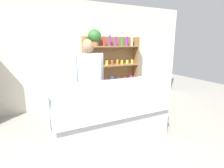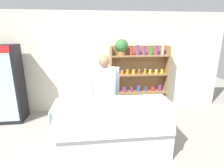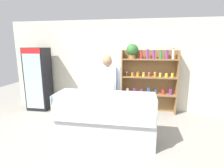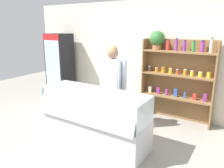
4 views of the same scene
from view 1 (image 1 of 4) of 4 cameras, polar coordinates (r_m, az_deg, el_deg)
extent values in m
plane|color=gray|center=(3.20, -0.74, -17.94)|extent=(12.00, 12.00, 0.00)
cube|color=silver|center=(4.73, -11.85, 9.21)|extent=(6.80, 0.10, 2.70)
cube|color=olive|center=(4.99, -0.69, 4.62)|extent=(1.58, 0.02, 1.82)
cube|color=olive|center=(4.58, -8.74, 3.70)|extent=(0.03, 0.28, 1.82)
cube|color=olive|center=(5.25, 7.67, 4.93)|extent=(0.03, 0.28, 1.82)
cube|color=olive|center=(4.93, 0.02, 0.21)|extent=(1.52, 0.28, 0.04)
cube|color=olive|center=(4.85, 0.02, 6.11)|extent=(1.52, 0.28, 0.04)
cube|color=olive|center=(4.81, 0.02, 12.16)|extent=(1.52, 0.28, 0.04)
cylinder|color=#996038|center=(4.61, -5.66, 12.92)|extent=(0.20, 0.20, 0.10)
sphere|color=#30682D|center=(4.62, -5.71, 15.33)|extent=(0.33, 0.33, 0.33)
cylinder|color=red|center=(4.70, -2.63, 13.64)|extent=(0.08, 0.08, 0.21)
cylinder|color=black|center=(4.71, -2.70, 15.04)|extent=(0.05, 0.05, 0.02)
cylinder|color=purple|center=(4.79, -0.76, 13.86)|extent=(0.06, 0.06, 0.25)
cylinder|color=black|center=(4.78, -0.71, 15.46)|extent=(0.04, 0.04, 0.02)
cylinder|color=purple|center=(4.85, 1.21, 13.65)|extent=(0.07, 0.07, 0.22)
cylinder|color=black|center=(4.86, 1.20, 15.01)|extent=(0.05, 0.05, 0.02)
cylinder|color=#2D8C38|center=(4.93, 3.28, 13.58)|extent=(0.06, 0.06, 0.21)
cylinder|color=black|center=(4.95, 3.21, 14.87)|extent=(0.04, 0.04, 0.02)
cylinder|color=purple|center=(5.05, 4.78, 13.63)|extent=(0.08, 0.08, 0.22)
cylinder|color=black|center=(5.03, 4.95, 14.99)|extent=(0.05, 0.05, 0.02)
cylinder|color=silver|center=(5.12, 6.49, 13.89)|extent=(0.06, 0.06, 0.28)
cylinder|color=black|center=(5.12, 6.57, 15.52)|extent=(0.04, 0.04, 0.02)
cylinder|color=brown|center=(4.59, -7.30, 6.51)|extent=(0.08, 0.08, 0.11)
cylinder|color=silver|center=(4.58, -7.33, 7.27)|extent=(0.08, 0.08, 0.01)
cylinder|color=orange|center=(4.66, -5.31, 6.54)|extent=(0.07, 0.07, 0.09)
cylinder|color=silver|center=(4.64, -5.29, 7.16)|extent=(0.07, 0.07, 0.01)
cylinder|color=orange|center=(4.72, -3.54, 6.83)|extent=(0.08, 0.08, 0.12)
cylinder|color=gold|center=(4.70, -3.49, 7.60)|extent=(0.08, 0.08, 0.01)
cylinder|color=yellow|center=(4.79, -1.69, 6.89)|extent=(0.08, 0.08, 0.11)
cylinder|color=silver|center=(4.77, -1.62, 7.60)|extent=(0.08, 0.08, 0.01)
cylinder|color=#BF4C2D|center=(4.85, 0.01, 6.93)|extent=(0.06, 0.06, 0.10)
cylinder|color=silver|center=(4.83, 0.06, 7.59)|extent=(0.07, 0.07, 0.01)
cylinder|color=orange|center=(4.92, 1.76, 7.12)|extent=(0.07, 0.07, 0.12)
cylinder|color=silver|center=(4.91, 1.79, 7.87)|extent=(0.07, 0.07, 0.01)
cylinder|color=yellow|center=(4.99, 3.25, 7.10)|extent=(0.07, 0.07, 0.11)
cylinder|color=silver|center=(4.98, 3.29, 7.77)|extent=(0.07, 0.07, 0.01)
cylinder|color=yellow|center=(5.07, 4.98, 7.13)|extent=(0.08, 0.08, 0.10)
cylinder|color=silver|center=(5.06, 4.99, 7.74)|extent=(0.08, 0.08, 0.01)
cylinder|color=yellow|center=(5.14, 6.57, 7.23)|extent=(0.07, 0.07, 0.11)
cylinder|color=gold|center=(5.14, 6.53, 7.90)|extent=(0.08, 0.08, 0.01)
cube|color=silver|center=(4.68, -6.78, 0.51)|extent=(0.08, 0.04, 0.14)
cube|color=purple|center=(4.75, -4.44, 0.78)|extent=(0.08, 0.05, 0.14)
cube|color=purple|center=(4.83, -2.17, 0.94)|extent=(0.06, 0.04, 0.13)
cube|color=#3356B2|center=(4.91, 0.02, 1.42)|extent=(0.08, 0.04, 0.18)
cube|color=#3356B2|center=(5.01, 2.13, 1.36)|extent=(0.05, 0.04, 0.13)
cube|color=red|center=(5.11, 4.17, 1.60)|extent=(0.08, 0.04, 0.13)
cube|color=purple|center=(5.21, 6.13, 1.97)|extent=(0.07, 0.04, 0.17)
cube|color=silver|center=(3.11, -0.83, -13.15)|extent=(2.01, 0.68, 0.55)
cube|color=white|center=(2.99, -0.85, -8.09)|extent=(1.95, 0.62, 0.03)
cube|color=silver|center=(2.65, 2.11, -6.22)|extent=(1.97, 0.16, 0.47)
cube|color=silver|center=(2.91, -1.29, 0.15)|extent=(1.97, 0.52, 0.01)
cube|color=silver|center=(2.68, -20.62, -6.88)|extent=(0.01, 0.64, 0.45)
cube|color=silver|center=(3.45, 14.27, -2.02)|extent=(0.01, 0.64, 0.45)
cube|color=tan|center=(2.83, -17.10, -9.11)|extent=(0.17, 0.14, 0.05)
cube|color=white|center=(2.65, -16.37, -10.68)|extent=(0.05, 0.03, 0.02)
cube|color=tan|center=(2.87, -12.41, -8.46)|extent=(0.16, 0.14, 0.05)
cube|color=white|center=(2.69, -11.34, -10.00)|extent=(0.05, 0.03, 0.02)
cube|color=tan|center=(2.93, -7.89, -7.78)|extent=(0.16, 0.13, 0.06)
cube|color=white|center=(2.75, -6.52, -9.27)|extent=(0.05, 0.03, 0.02)
cube|color=tan|center=(3.01, -3.57, -7.26)|extent=(0.16, 0.12, 0.04)
cube|color=white|center=(2.83, -1.97, -8.52)|extent=(0.05, 0.03, 0.02)
cube|color=tan|center=(3.10, 0.49, -6.58)|extent=(0.16, 0.11, 0.05)
cube|color=white|center=(2.93, 2.30, -7.77)|extent=(0.05, 0.03, 0.02)
cube|color=beige|center=(3.21, 4.29, -5.98)|extent=(0.16, 0.12, 0.04)
cube|color=white|center=(3.04, 6.25, -7.03)|extent=(0.05, 0.03, 0.02)
cube|color=tan|center=(3.33, 7.83, -5.34)|extent=(0.16, 0.13, 0.04)
cube|color=white|center=(3.17, 9.89, -6.31)|extent=(0.05, 0.03, 0.02)
cube|color=tan|center=(3.46, 11.10, -4.76)|extent=(0.16, 0.12, 0.04)
cube|color=white|center=(3.30, 13.24, -5.63)|extent=(0.05, 0.03, 0.02)
cylinder|color=tan|center=(2.65, -16.46, -9.77)|extent=(0.21, 0.15, 0.12)
cylinder|color=tan|center=(2.69, -11.79, -9.11)|extent=(0.17, 0.15, 0.13)
cylinder|color=tan|center=(2.74, -7.30, -8.25)|extent=(0.18, 0.17, 0.15)
cylinder|color=white|center=(3.12, 8.20, -4.76)|extent=(0.07, 0.07, 0.23)
cylinder|color=white|center=(3.18, 9.69, -4.76)|extent=(0.07, 0.07, 0.20)
cylinder|color=#383D51|center=(3.67, -8.81, -7.01)|extent=(0.13, 0.13, 0.80)
cylinder|color=#383D51|center=(3.72, -5.87, -6.59)|extent=(0.13, 0.13, 0.80)
cube|color=silver|center=(3.51, -7.68, 4.46)|extent=(0.45, 0.24, 0.66)
cube|color=white|center=(3.47, -6.84, -1.58)|extent=(0.38, 0.01, 1.23)
cylinder|color=silver|center=(3.43, -12.07, 4.64)|extent=(0.09, 0.09, 0.59)
cylinder|color=silver|center=(3.60, -3.52, 5.31)|extent=(0.09, 0.09, 0.59)
sphere|color=#8C664C|center=(3.47, -7.91, 11.80)|extent=(0.23, 0.23, 0.23)
sphere|color=#997A47|center=(3.48, -7.99, 12.74)|extent=(0.19, 0.19, 0.19)
camera|label=2|loc=(1.01, 86.36, 28.62)|focal=28.00mm
camera|label=3|loc=(2.03, 87.51, 8.14)|focal=28.00mm
camera|label=4|loc=(3.46, 72.49, 11.58)|focal=35.00mm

